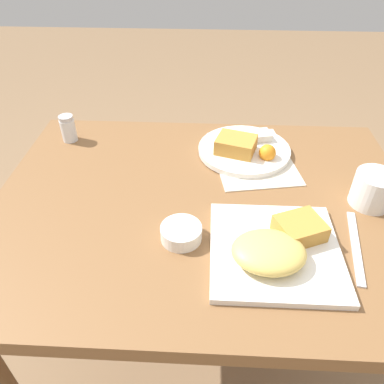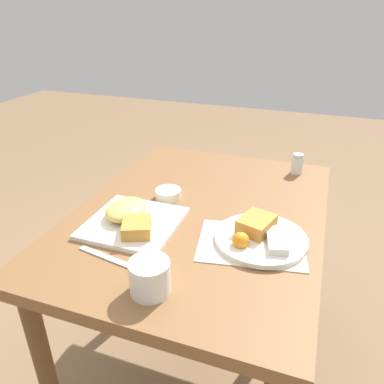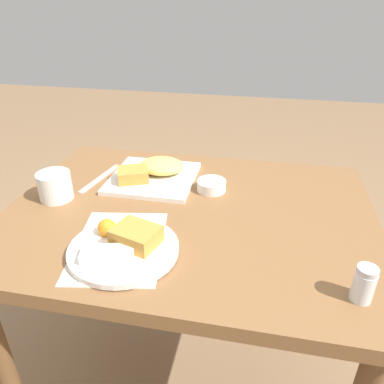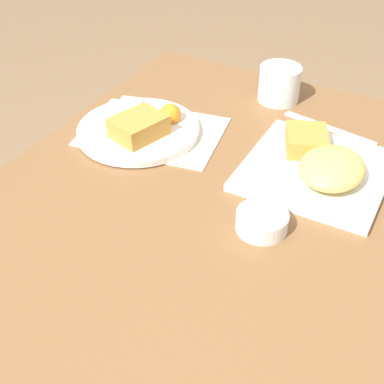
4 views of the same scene
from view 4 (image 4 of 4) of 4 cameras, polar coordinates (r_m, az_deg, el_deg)
dining_table at (r=1.00m, az=1.34°, el=-4.13°), size 0.97×0.73×0.71m
menu_card at (r=1.10m, az=-4.21°, el=6.44°), size 0.24×0.31×0.00m
plate_square_near at (r=0.99m, az=13.54°, el=2.76°), size 0.25×0.25×0.06m
plate_oval_far at (r=1.09m, az=-5.63°, el=6.92°), size 0.25×0.25×0.05m
sauce_ramekin at (r=0.86m, az=7.47°, el=-3.06°), size 0.08×0.08×0.03m
butter_knife at (r=1.14m, az=14.43°, el=6.58°), size 0.05×0.20×0.00m
coffee_mug at (r=1.22m, az=9.31°, el=11.33°), size 0.09×0.09×0.08m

